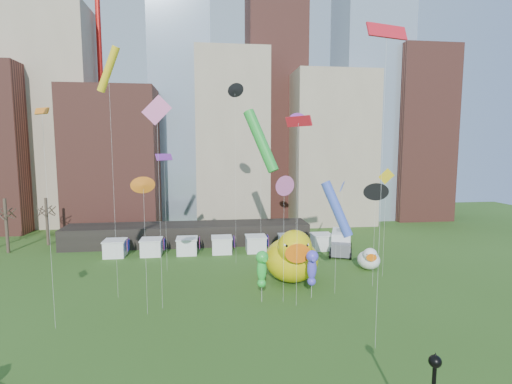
{
  "coord_description": "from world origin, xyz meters",
  "views": [
    {
      "loc": [
        -0.97,
        -18.99,
        15.29
      ],
      "look_at": [
        2.62,
        9.24,
        12.0
      ],
      "focal_mm": 27.0,
      "sensor_mm": 36.0,
      "label": 1
    }
  ],
  "objects": [
    {
      "name": "skyline",
      "position": [
        2.25,
        61.06,
        21.44
      ],
      "size": [
        101.0,
        23.0,
        68.0
      ],
      "color": "brown",
      "rests_on": "ground"
    },
    {
      "name": "pavilion",
      "position": [
        -4.0,
        42.0,
        1.6
      ],
      "size": [
        38.0,
        6.0,
        3.2
      ],
      "primitive_type": "cube",
      "color": "black",
      "rests_on": "ground"
    },
    {
      "name": "vendor_tents",
      "position": [
        1.02,
        36.0,
        1.11
      ],
      "size": [
        33.24,
        2.8,
        2.4
      ],
      "color": "white",
      "rests_on": "ground"
    },
    {
      "name": "bare_trees",
      "position": [
        -30.17,
        40.54,
        4.01
      ],
      "size": [
        8.44,
        6.44,
        8.5
      ],
      "color": "#382B21",
      "rests_on": "ground"
    },
    {
      "name": "big_duck",
      "position": [
        8.48,
        22.72,
        2.94
      ],
      "size": [
        6.52,
        8.51,
        6.41
      ],
      "rotation": [
        0.0,
        0.0,
        -0.06
      ],
      "color": "#DBC60B",
      "rests_on": "ground"
    },
    {
      "name": "small_duck",
      "position": [
        19.09,
        25.92,
        1.36
      ],
      "size": [
        3.55,
        4.17,
        2.96
      ],
      "rotation": [
        0.0,
        0.0,
        -0.26
      ],
      "color": "white",
      "rests_on": "ground"
    },
    {
      "name": "seahorse_green",
      "position": [
        4.25,
        17.37,
        3.71
      ],
      "size": [
        1.39,
        1.66,
        5.25
      ],
      "rotation": [
        0.0,
        0.0,
        0.12
      ],
      "color": "silver",
      "rests_on": "ground"
    },
    {
      "name": "seahorse_purple",
      "position": [
        9.44,
        17.77,
        3.49
      ],
      "size": [
        1.37,
        1.65,
        5.02
      ],
      "rotation": [
        0.0,
        0.0,
        -0.12
      ],
      "color": "silver",
      "rests_on": "ground"
    },
    {
      "name": "box_truck",
      "position": [
        18.36,
        34.04,
        1.58
      ],
      "size": [
        5.01,
        7.7,
        3.08
      ],
      "rotation": [
        0.0,
        0.0,
        -0.37
      ],
      "color": "white",
      "rests_on": "ground"
    },
    {
      "name": "kite_0",
      "position": [
        7.45,
        16.14,
        17.59
      ],
      "size": [
        2.02,
        2.87,
        18.17
      ],
      "color": "silver",
      "rests_on": "ground"
    },
    {
      "name": "kite_1",
      "position": [
        6.36,
        17.13,
        11.63
      ],
      "size": [
        1.62,
        1.45,
        12.62
      ],
      "color": "silver",
      "rests_on": "ground"
    },
    {
      "name": "kite_2",
      "position": [
        2.68,
        30.79,
        22.44
      ],
      "size": [
        1.41,
        1.44,
        23.43
      ],
      "color": "silver",
      "rests_on": "ground"
    },
    {
      "name": "kite_3",
      "position": [
        5.42,
        26.56,
        16.06
      ],
      "size": [
        4.48,
        3.44,
        19.87
      ],
      "color": "silver",
      "rests_on": "ground"
    },
    {
      "name": "kite_4",
      "position": [
        -10.21,
        20.41,
        22.72
      ],
      "size": [
        2.67,
        1.64,
        24.94
      ],
      "color": "silver",
      "rests_on": "ground"
    },
    {
      "name": "kite_5",
      "position": [
        12.2,
        18.68,
        9.02
      ],
      "size": [
        3.41,
        2.74,
        11.95
      ],
      "color": "silver",
      "rests_on": "ground"
    },
    {
      "name": "kite_6",
      "position": [
        -6.61,
        15.91,
        11.94
      ],
      "size": [
        1.42,
        0.83,
        12.73
      ],
      "color": "silver",
      "rests_on": "ground"
    },
    {
      "name": "kite_7",
      "position": [
        -6.12,
        28.81,
        14.05
      ],
      "size": [
        1.88,
        2.39,
        14.55
      ],
      "color": "silver",
      "rests_on": "ground"
    },
    {
      "name": "kite_8",
      "position": [
        11.62,
        7.54,
        23.18
      ],
      "size": [
        3.31,
        1.28,
        23.86
      ],
      "color": "silver",
      "rests_on": "ground"
    },
    {
      "name": "kite_9",
      "position": [
        -5.4,
        17.19,
        18.27
      ],
      "size": [
        2.74,
        0.12,
        20.03
      ],
      "color": "silver",
      "rests_on": "ground"
    },
    {
      "name": "kite_10",
      "position": [
        17.03,
        20.19,
        10.54
      ],
      "size": [
        1.91,
        0.36,
        11.51
      ],
      "color": "silver",
      "rests_on": "ground"
    },
    {
      "name": "kite_12",
      "position": [
        19.61,
        23.14,
        11.66
      ],
      "size": [
        1.33,
        1.39,
        12.94
      ],
      "color": "silver",
      "rests_on": "ground"
    },
    {
      "name": "kite_13",
      "position": [
        16.98,
        30.39,
        10.11
      ],
      "size": [
        1.88,
        3.53,
        10.69
      ],
      "color": "silver",
      "rests_on": "ground"
    },
    {
      "name": "kite_14",
      "position": [
        -13.99,
        14.11,
        17.8
      ],
      "size": [
        1.51,
        1.21,
        18.46
      ],
      "color": "silver",
      "rests_on": "ground"
    },
    {
      "name": "kite_15",
      "position": [
        10.39,
        29.04,
        18.78
      ],
      "size": [
        1.32,
        0.79,
        19.61
      ],
      "color": "silver",
      "rests_on": "ground"
    }
  ]
}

